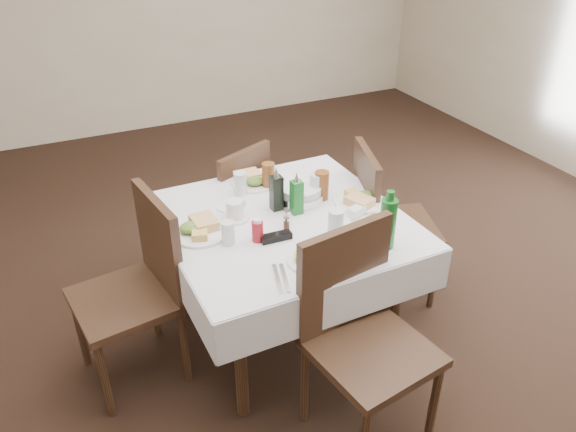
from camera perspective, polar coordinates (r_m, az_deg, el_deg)
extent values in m
plane|color=black|center=(3.40, 2.50, -10.66)|extent=(7.00, 7.00, 0.00)
cylinder|color=black|center=(2.67, -4.85, -14.22)|extent=(0.06, 0.06, 0.72)
cylinder|color=black|center=(3.31, -10.52, -4.52)|extent=(0.06, 0.06, 0.72)
cylinder|color=black|center=(3.00, 10.83, -8.83)|extent=(0.06, 0.06, 0.72)
cylinder|color=black|center=(3.58, 2.76, -1.05)|extent=(0.06, 0.06, 0.72)
cube|color=black|center=(2.89, -0.46, -0.76)|extent=(1.10, 1.10, 0.03)
cube|color=white|center=(2.88, -0.46, -0.40)|extent=(1.21, 1.21, 0.01)
cube|color=white|center=(3.41, -4.84, 2.64)|extent=(1.19, 0.04, 0.22)
cube|color=white|center=(2.52, 5.56, -8.83)|extent=(1.19, 0.04, 0.22)
cube|color=white|center=(3.20, 9.16, 0.35)|extent=(0.04, 1.19, 0.22)
cube|color=white|center=(2.77, -11.62, -5.16)|extent=(0.04, 1.19, 0.22)
cube|color=black|center=(3.68, -6.35, 0.89)|extent=(0.55, 0.55, 0.04)
cube|color=black|center=(3.45, -4.36, 3.18)|extent=(0.40, 0.21, 0.46)
cylinder|color=black|center=(4.00, -6.14, 0.04)|extent=(0.03, 0.03, 0.43)
cylinder|color=black|center=(3.79, -2.30, -1.76)|extent=(0.03, 0.03, 0.43)
cylinder|color=black|center=(3.80, -10.02, -2.08)|extent=(0.03, 0.03, 0.43)
cylinder|color=black|center=(3.57, -6.21, -4.12)|extent=(0.03, 0.03, 0.43)
cube|color=black|center=(2.53, 8.57, -13.55)|extent=(0.55, 0.55, 0.04)
cube|color=black|center=(2.48, 5.68, -6.36)|extent=(0.48, 0.12, 0.52)
cylinder|color=black|center=(2.72, 1.72, -16.58)|extent=(0.04, 0.04, 0.49)
cylinder|color=black|center=(2.72, 14.62, -17.79)|extent=(0.04, 0.04, 0.49)
cylinder|color=black|center=(2.91, 8.55, -13.05)|extent=(0.04, 0.04, 0.49)
cube|color=black|center=(3.43, 10.92, -1.09)|extent=(0.58, 0.58, 0.04)
cube|color=black|center=(3.25, 7.84, 2.40)|extent=(0.18, 0.45, 0.50)
cylinder|color=black|center=(3.47, 14.63, -5.84)|extent=(0.04, 0.04, 0.47)
cylinder|color=black|center=(3.35, 8.28, -6.51)|extent=(0.04, 0.04, 0.47)
cylinder|color=black|center=(3.77, 12.56, -2.33)|extent=(0.04, 0.04, 0.47)
cylinder|color=black|center=(3.66, 6.71, -2.82)|extent=(0.04, 0.04, 0.47)
cube|color=black|center=(2.89, -16.29, -8.25)|extent=(0.53, 0.53, 0.04)
cube|color=black|center=(2.79, -12.94, -2.75)|extent=(0.11, 0.47, 0.51)
cylinder|color=black|center=(3.17, -20.37, -10.77)|extent=(0.04, 0.04, 0.48)
cylinder|color=black|center=(3.24, -13.47, -8.50)|extent=(0.04, 0.04, 0.48)
cylinder|color=black|center=(2.87, -18.13, -15.47)|extent=(0.04, 0.04, 0.48)
cylinder|color=black|center=(2.94, -10.47, -12.79)|extent=(0.04, 0.04, 0.48)
cylinder|color=white|center=(3.23, -3.37, 3.48)|extent=(0.27, 0.27, 0.01)
cube|color=tan|center=(3.23, -4.11, 4.07)|extent=(0.14, 0.11, 0.05)
cube|color=tan|center=(3.22, -2.49, 3.90)|extent=(0.11, 0.10, 0.04)
ellipsoid|color=#2C5B23|center=(3.18, -3.35, 3.58)|extent=(0.10, 0.09, 0.05)
cylinder|color=white|center=(2.56, 2.57, -4.52)|extent=(0.24, 0.24, 0.01)
cube|color=tan|center=(2.53, 3.41, -4.24)|extent=(0.13, 0.10, 0.04)
cube|color=tan|center=(2.54, 1.59, -4.16)|extent=(0.10, 0.09, 0.03)
ellipsoid|color=#2C5B23|center=(2.58, 2.50, -3.54)|extent=(0.09, 0.08, 0.04)
cylinder|color=white|center=(3.04, 7.13, 1.44)|extent=(0.26, 0.26, 0.01)
cube|color=tan|center=(2.99, 7.26, 1.51)|extent=(0.15, 0.17, 0.04)
cube|color=tan|center=(3.06, 6.66, 2.22)|extent=(0.07, 0.09, 0.03)
ellipsoid|color=#2C5B23|center=(3.05, 7.85, 2.09)|extent=(0.10, 0.09, 0.04)
cylinder|color=white|center=(2.79, -8.91, -1.64)|extent=(0.28, 0.28, 0.01)
cube|color=tan|center=(2.80, -8.53, -0.63)|extent=(0.12, 0.15, 0.05)
cube|color=tan|center=(2.73, -8.95, -1.77)|extent=(0.10, 0.11, 0.04)
ellipsoid|color=#2C5B23|center=(2.77, -9.92, -1.16)|extent=(0.10, 0.09, 0.05)
cylinder|color=white|center=(2.99, -5.93, 0.96)|extent=(0.14, 0.14, 0.01)
cylinder|color=white|center=(2.77, 6.32, -1.64)|extent=(0.15, 0.15, 0.01)
cylinder|color=silver|center=(3.09, -4.86, 3.30)|extent=(0.07, 0.07, 0.13)
cylinder|color=silver|center=(2.70, 4.89, -0.79)|extent=(0.08, 0.08, 0.15)
cylinder|color=silver|center=(3.04, 2.94, 3.04)|extent=(0.08, 0.08, 0.15)
cylinder|color=silver|center=(2.67, -6.11, -1.72)|extent=(0.06, 0.06, 0.12)
cylinder|color=brown|center=(3.14, -2.02, 4.11)|extent=(0.07, 0.07, 0.15)
cylinder|color=brown|center=(3.03, 3.45, 3.12)|extent=(0.08, 0.08, 0.16)
cylinder|color=silver|center=(3.04, 1.24, 2.03)|extent=(0.25, 0.25, 0.05)
cylinder|color=white|center=(3.02, 1.24, 2.62)|extent=(0.23, 0.23, 0.05)
cube|color=black|center=(2.92, -1.19, 2.35)|extent=(0.06, 0.06, 0.19)
cone|color=silver|center=(2.86, -1.21, 4.49)|extent=(0.03, 0.03, 0.05)
cube|color=#186825|center=(2.88, 0.88, 1.90)|extent=(0.06, 0.06, 0.18)
cone|color=silver|center=(2.83, 0.90, 3.98)|extent=(0.03, 0.03, 0.05)
cylinder|color=maroon|center=(2.68, -3.11, -1.57)|extent=(0.06, 0.06, 0.10)
cylinder|color=white|center=(2.65, -3.15, -0.46)|extent=(0.04, 0.04, 0.02)
cylinder|color=white|center=(2.81, -0.11, -0.28)|extent=(0.04, 0.04, 0.07)
cylinder|color=silver|center=(2.79, -0.11, 0.42)|extent=(0.04, 0.04, 0.01)
cylinder|color=#472D22|center=(2.77, -0.15, -0.90)|extent=(0.03, 0.03, 0.06)
cylinder|color=silver|center=(2.75, -0.15, -0.31)|extent=(0.03, 0.03, 0.01)
cylinder|color=white|center=(2.89, -5.37, -0.20)|extent=(0.14, 0.14, 0.01)
cylinder|color=white|center=(2.86, -5.42, 0.69)|extent=(0.09, 0.09, 0.09)
cylinder|color=black|center=(2.84, -5.45, 1.26)|extent=(0.07, 0.07, 0.01)
torus|color=white|center=(2.90, -4.73, 1.14)|extent=(0.06, 0.04, 0.06)
cube|color=black|center=(2.70, -1.22, -2.15)|extent=(0.16, 0.06, 0.03)
cylinder|color=#186825|center=(2.64, 10.08, -0.78)|extent=(0.08, 0.08, 0.25)
cylinder|color=#186825|center=(2.56, 10.38, 2.04)|extent=(0.04, 0.04, 0.05)
cube|color=white|center=(2.92, 7.00, 0.51)|extent=(0.11, 0.09, 0.05)
cube|color=pink|center=(2.91, 7.01, 0.65)|extent=(0.08, 0.06, 0.02)
cube|color=silver|center=(3.22, -0.46, 3.38)|extent=(0.06, 0.15, 0.01)
cube|color=silver|center=(3.24, -0.14, 3.52)|extent=(0.06, 0.15, 0.01)
cube|color=silver|center=(2.45, -0.34, -6.27)|extent=(0.07, 0.20, 0.01)
cube|color=silver|center=(2.45, -1.07, -6.35)|extent=(0.07, 0.20, 0.01)
cube|color=silver|center=(2.90, 7.82, -0.27)|extent=(0.15, 0.05, 0.01)
cube|color=silver|center=(2.91, 7.47, -0.09)|extent=(0.15, 0.05, 0.01)
cube|color=silver|center=(2.89, -9.28, -0.48)|extent=(0.20, 0.04, 0.01)
cube|color=silver|center=(2.86, -9.04, -0.75)|extent=(0.20, 0.04, 0.01)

